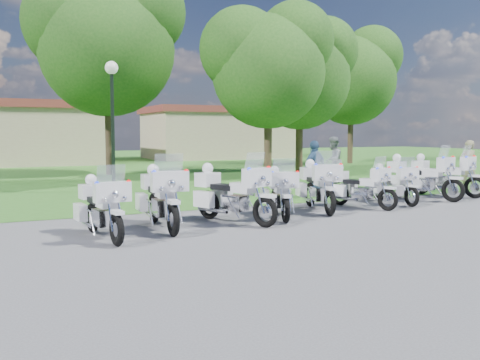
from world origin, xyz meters
name	(u,v)px	position (x,y,z in m)	size (l,w,h in m)	color
ground	(288,224)	(0.00, 0.00, 0.00)	(100.00, 100.00, 0.00)	#505054
grass_lawn	(86,163)	(0.00, 27.00, 0.00)	(100.00, 48.00, 0.01)	#336C22
motorcycle_0	(101,207)	(-4.15, 0.27, 0.63)	(0.86, 2.23, 1.50)	black
motorcycle_1	(161,196)	(-2.75, 0.82, 0.70)	(0.91, 2.49, 1.67)	black
motorcycle_2	(231,193)	(-1.05, 0.86, 0.70)	(1.40, 2.34, 1.66)	black
motorcycle_3	(279,192)	(0.36, 1.07, 0.63)	(1.21, 2.13, 1.50)	black
motorcycle_4	(318,185)	(1.87, 1.61, 0.68)	(1.23, 2.37, 1.64)	black
motorcycle_5	(359,186)	(3.22, 1.58, 0.61)	(1.14, 2.10, 1.46)	black
motorcycle_6	(392,183)	(4.68, 1.88, 0.59)	(0.76, 2.10, 1.41)	black
motorcycle_7	(420,176)	(6.12, 2.27, 0.72)	(1.40, 2.44, 1.72)	black
motorcycle_8	(443,175)	(7.49, 2.63, 0.70)	(1.41, 2.38, 1.68)	black
lamp_post	(112,95)	(-2.28, 7.80, 3.35)	(0.44, 0.44, 4.47)	black
tree_1	(105,36)	(-0.72, 16.29, 6.78)	(7.69, 6.56, 10.25)	#38281C
tree_2	(267,61)	(5.52, 11.31, 5.35)	(6.06, 5.17, 8.08)	#38281C
tree_3	(299,70)	(8.30, 13.08, 5.28)	(5.98, 5.10, 7.97)	#38281C
tree_4	(350,72)	(16.13, 19.19, 6.13)	(6.94, 5.93, 9.26)	#38281C
building_east	(217,133)	(11.00, 30.00, 2.07)	(11.44, 7.28, 4.10)	tan
bystander_a	(468,165)	(9.61, 3.50, 0.90)	(0.66, 0.43, 1.81)	#89855D
bystander_b	(333,160)	(6.63, 7.65, 0.96)	(0.93, 0.73, 1.92)	slate
bystander_c	(315,169)	(3.34, 4.00, 0.92)	(1.07, 0.45, 1.83)	#365A81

